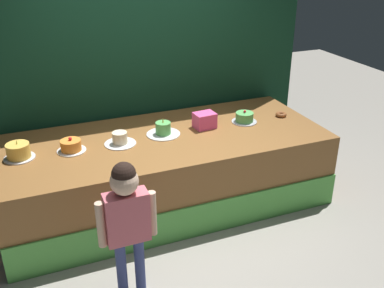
% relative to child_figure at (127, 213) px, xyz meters
% --- Properties ---
extents(ground_plane, '(12.00, 12.00, 0.00)m').
position_rel_child_figure_xyz_m(ground_plane, '(0.71, 0.50, -0.77)').
color(ground_plane, gray).
extents(stage_platform, '(3.31, 1.40, 0.78)m').
position_rel_child_figure_xyz_m(stage_platform, '(0.71, 1.18, -0.38)').
color(stage_platform, brown).
rests_on(stage_platform, ground_plane).
extents(curtain_backdrop, '(3.95, 0.08, 3.01)m').
position_rel_child_figure_xyz_m(curtain_backdrop, '(0.71, 1.97, 0.73)').
color(curtain_backdrop, '#113823').
rests_on(curtain_backdrop, ground_plane).
extents(child_figure, '(0.46, 0.21, 1.19)m').
position_rel_child_figure_xyz_m(child_figure, '(0.00, 0.00, 0.00)').
color(child_figure, '#3F4C8C').
rests_on(child_figure, ground_plane).
extents(pink_box, '(0.23, 0.19, 0.17)m').
position_rel_child_figure_xyz_m(pink_box, '(1.18, 1.25, 0.09)').
color(pink_box, '#F95398').
rests_on(pink_box, stage_platform).
extents(donut, '(0.12, 0.12, 0.04)m').
position_rel_child_figure_xyz_m(donut, '(2.12, 1.22, 0.03)').
color(donut, brown).
rests_on(donut, stage_platform).
extents(cake_far_left, '(0.28, 0.28, 0.19)m').
position_rel_child_figure_xyz_m(cake_far_left, '(-0.70, 1.23, 0.08)').
color(cake_far_left, silver).
rests_on(cake_far_left, stage_platform).
extents(cake_left, '(0.27, 0.27, 0.15)m').
position_rel_child_figure_xyz_m(cake_left, '(-0.23, 1.21, 0.06)').
color(cake_left, white).
rests_on(cake_left, stage_platform).
extents(cake_center, '(0.31, 0.31, 0.13)m').
position_rel_child_figure_xyz_m(cake_center, '(0.24, 1.19, 0.06)').
color(cake_center, white).
rests_on(cake_center, stage_platform).
extents(cake_right, '(0.35, 0.35, 0.19)m').
position_rel_child_figure_xyz_m(cake_right, '(0.71, 1.24, 0.06)').
color(cake_right, white).
rests_on(cake_right, stage_platform).
extents(cake_far_right, '(0.28, 0.28, 0.14)m').
position_rel_child_figure_xyz_m(cake_far_right, '(1.65, 1.23, 0.06)').
color(cake_far_right, silver).
rests_on(cake_far_right, stage_platform).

